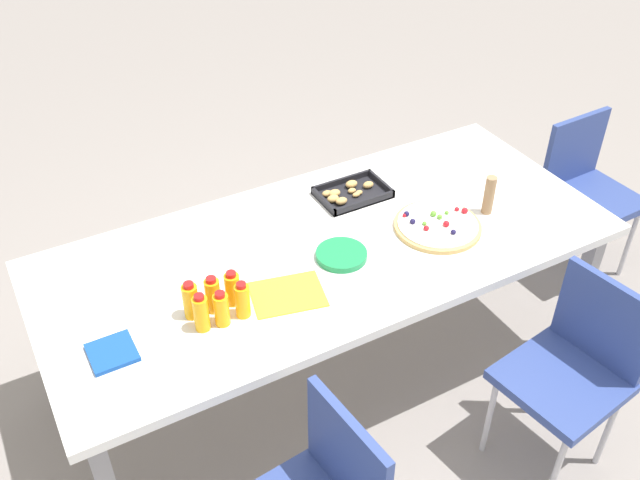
{
  "coord_description": "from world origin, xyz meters",
  "views": [
    {
      "loc": [
        -1.1,
        -1.91,
        2.46
      ],
      "look_at": [
        -0.03,
        0.01,
        0.76
      ],
      "focal_mm": 39.72,
      "sensor_mm": 36.0,
      "label": 1
    }
  ],
  "objects_px": {
    "fruit_pizza": "(437,225)",
    "snack_tray": "(350,193)",
    "plate_stack": "(341,255)",
    "paper_folder": "(288,294)",
    "chair_near_right": "(576,364)",
    "cardboard_tube": "(489,195)",
    "chair_end": "(586,184)",
    "juice_bottle_2": "(242,300)",
    "juice_bottle_3": "(191,301)",
    "juice_bottle_1": "(222,309)",
    "juice_bottle_4": "(213,295)",
    "juice_bottle_0": "(201,313)",
    "juice_bottle_5": "(232,289)",
    "napkin_stack": "(112,352)",
    "party_table": "(329,255)"
  },
  "relations": [
    {
      "from": "juice_bottle_0",
      "to": "juice_bottle_1",
      "type": "xyz_separation_m",
      "value": [
        0.07,
        -0.01,
        -0.01
      ]
    },
    {
      "from": "juice_bottle_1",
      "to": "fruit_pizza",
      "type": "height_order",
      "value": "juice_bottle_1"
    },
    {
      "from": "juice_bottle_4",
      "to": "napkin_stack",
      "type": "relative_size",
      "value": 0.97
    },
    {
      "from": "juice_bottle_1",
      "to": "cardboard_tube",
      "type": "bearing_deg",
      "value": 3.65
    },
    {
      "from": "juice_bottle_2",
      "to": "juice_bottle_5",
      "type": "height_order",
      "value": "juice_bottle_2"
    },
    {
      "from": "juice_bottle_5",
      "to": "fruit_pizza",
      "type": "xyz_separation_m",
      "value": [
        0.9,
        0.01,
        -0.05
      ]
    },
    {
      "from": "chair_near_right",
      "to": "napkin_stack",
      "type": "height_order",
      "value": "chair_near_right"
    },
    {
      "from": "juice_bottle_1",
      "to": "snack_tray",
      "type": "xyz_separation_m",
      "value": [
        0.79,
        0.46,
        -0.05
      ]
    },
    {
      "from": "fruit_pizza",
      "to": "plate_stack",
      "type": "xyz_separation_m",
      "value": [
        -0.44,
        0.02,
        -0.0
      ]
    },
    {
      "from": "plate_stack",
      "to": "paper_folder",
      "type": "xyz_separation_m",
      "value": [
        -0.28,
        -0.09,
        -0.01
      ]
    },
    {
      "from": "chair_end",
      "to": "paper_folder",
      "type": "xyz_separation_m",
      "value": [
        -1.81,
        -0.25,
        0.24
      ]
    },
    {
      "from": "paper_folder",
      "to": "cardboard_tube",
      "type": "bearing_deg",
      "value": 3.42
    },
    {
      "from": "juice_bottle_5",
      "to": "napkin_stack",
      "type": "height_order",
      "value": "juice_bottle_5"
    },
    {
      "from": "juice_bottle_5",
      "to": "paper_folder",
      "type": "xyz_separation_m",
      "value": [
        0.19,
        -0.06,
        -0.06
      ]
    },
    {
      "from": "fruit_pizza",
      "to": "snack_tray",
      "type": "xyz_separation_m",
      "value": [
        -0.19,
        0.37,
        0.0
      ]
    },
    {
      "from": "chair_near_right",
      "to": "snack_tray",
      "type": "height_order",
      "value": "chair_near_right"
    },
    {
      "from": "juice_bottle_3",
      "to": "cardboard_tube",
      "type": "xyz_separation_m",
      "value": [
        1.3,
        -0.01,
        0.02
      ]
    },
    {
      "from": "fruit_pizza",
      "to": "paper_folder",
      "type": "bearing_deg",
      "value": -174.62
    },
    {
      "from": "juice_bottle_2",
      "to": "cardboard_tube",
      "type": "bearing_deg",
      "value": 3.72
    },
    {
      "from": "juice_bottle_1",
      "to": "plate_stack",
      "type": "xyz_separation_m",
      "value": [
        0.54,
        0.11,
        -0.05
      ]
    },
    {
      "from": "juice_bottle_4",
      "to": "cardboard_tube",
      "type": "distance_m",
      "value": 1.22
    },
    {
      "from": "juice_bottle_3",
      "to": "plate_stack",
      "type": "xyz_separation_m",
      "value": [
        0.61,
        0.03,
        -0.06
      ]
    },
    {
      "from": "juice_bottle_1",
      "to": "cardboard_tube",
      "type": "height_order",
      "value": "cardboard_tube"
    },
    {
      "from": "juice_bottle_4",
      "to": "snack_tray",
      "type": "relative_size",
      "value": 0.48
    },
    {
      "from": "juice_bottle_3",
      "to": "snack_tray",
      "type": "distance_m",
      "value": 0.94
    },
    {
      "from": "juice_bottle_5",
      "to": "cardboard_tube",
      "type": "distance_m",
      "value": 1.15
    },
    {
      "from": "juice_bottle_1",
      "to": "cardboard_tube",
      "type": "relative_size",
      "value": 0.81
    },
    {
      "from": "juice_bottle_3",
      "to": "napkin_stack",
      "type": "xyz_separation_m",
      "value": [
        -0.3,
        -0.05,
        -0.06
      ]
    },
    {
      "from": "chair_near_right",
      "to": "chair_end",
      "type": "bearing_deg",
      "value": -55.61
    },
    {
      "from": "party_table",
      "to": "cardboard_tube",
      "type": "relative_size",
      "value": 13.28
    },
    {
      "from": "juice_bottle_5",
      "to": "snack_tray",
      "type": "xyz_separation_m",
      "value": [
        0.71,
        0.38,
        -0.05
      ]
    },
    {
      "from": "chair_end",
      "to": "snack_tray",
      "type": "distance_m",
      "value": 1.32
    },
    {
      "from": "juice_bottle_4",
      "to": "plate_stack",
      "type": "bearing_deg",
      "value": 3.66
    },
    {
      "from": "chair_end",
      "to": "napkin_stack",
      "type": "relative_size",
      "value": 5.53
    },
    {
      "from": "juice_bottle_4",
      "to": "paper_folder",
      "type": "xyz_separation_m",
      "value": [
        0.26,
        -0.06,
        -0.07
      ]
    },
    {
      "from": "chair_near_right",
      "to": "juice_bottle_0",
      "type": "distance_m",
      "value": 1.38
    },
    {
      "from": "napkin_stack",
      "to": "paper_folder",
      "type": "bearing_deg",
      "value": -1.83
    },
    {
      "from": "chair_end",
      "to": "juice_bottle_3",
      "type": "relative_size",
      "value": 5.62
    },
    {
      "from": "chair_near_right",
      "to": "party_table",
      "type": "bearing_deg",
      "value": 28.2
    },
    {
      "from": "fruit_pizza",
      "to": "snack_tray",
      "type": "height_order",
      "value": "fruit_pizza"
    },
    {
      "from": "napkin_stack",
      "to": "snack_tray",
      "type": "bearing_deg",
      "value": 19.76
    },
    {
      "from": "juice_bottle_2",
      "to": "paper_folder",
      "type": "bearing_deg",
      "value": 5.32
    },
    {
      "from": "chair_near_right",
      "to": "cardboard_tube",
      "type": "xyz_separation_m",
      "value": [
        0.09,
        0.67,
        0.33
      ]
    },
    {
      "from": "paper_folder",
      "to": "juice_bottle_4",
      "type": "bearing_deg",
      "value": 167.54
    },
    {
      "from": "fruit_pizza",
      "to": "plate_stack",
      "type": "height_order",
      "value": "fruit_pizza"
    },
    {
      "from": "party_table",
      "to": "juice_bottle_3",
      "type": "xyz_separation_m",
      "value": [
        -0.62,
        -0.12,
        0.13
      ]
    },
    {
      "from": "juice_bottle_2",
      "to": "snack_tray",
      "type": "height_order",
      "value": "juice_bottle_2"
    },
    {
      "from": "napkin_stack",
      "to": "juice_bottle_1",
      "type": "bearing_deg",
      "value": -6.19
    },
    {
      "from": "cardboard_tube",
      "to": "juice_bottle_1",
      "type": "bearing_deg",
      "value": -176.35
    },
    {
      "from": "juice_bottle_2",
      "to": "juice_bottle_5",
      "type": "distance_m",
      "value": 0.08
    }
  ]
}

